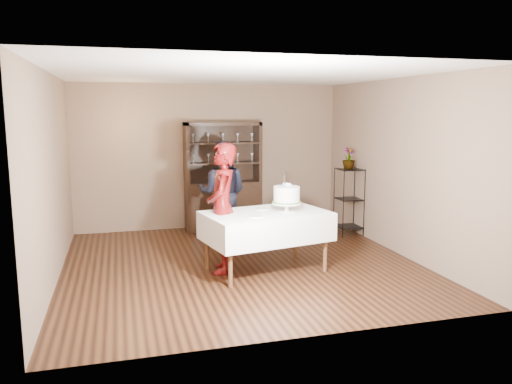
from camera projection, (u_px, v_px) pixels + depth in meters
The scene contains 14 objects.
floor at pixel (241, 264), 7.27m from camera, with size 5.00×5.00×0.00m, color black.
ceiling at pixel (240, 74), 6.84m from camera, with size 5.00×5.00×0.00m, color white.
back_wall at pixel (210, 157), 9.43m from camera, with size 5.00×0.02×2.70m, color brown.
wall_left at pixel (52, 178), 6.40m from camera, with size 0.02×5.00×2.70m, color brown.
wall_right at pixel (398, 167), 7.71m from camera, with size 0.02×5.00×2.70m, color brown.
china_hutch at pixel (223, 194), 9.36m from camera, with size 1.40×0.48×2.00m.
plant_etagere at pixel (349, 199), 8.90m from camera, with size 0.42×0.42×1.20m.
cake_table at pixel (266, 226), 6.86m from camera, with size 1.82×1.33×0.83m.
woman at pixel (222, 208), 6.80m from camera, with size 0.65×0.43×1.78m, color #3A0509.
man at pixel (222, 193), 8.22m from camera, with size 0.84×0.65×1.72m, color black.
cake at pixel (287, 196), 6.83m from camera, with size 0.44×0.44×0.55m.
plate_near at pixel (255, 216), 6.53m from camera, with size 0.21×0.21×0.01m, color white.
plate_far at pixel (262, 209), 7.01m from camera, with size 0.20×0.20×0.01m, color white.
potted_plant at pixel (349, 158), 8.77m from camera, with size 0.22×0.22×0.38m, color #426932.
Camera 1 is at (-1.65, -6.81, 2.19)m, focal length 35.00 mm.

